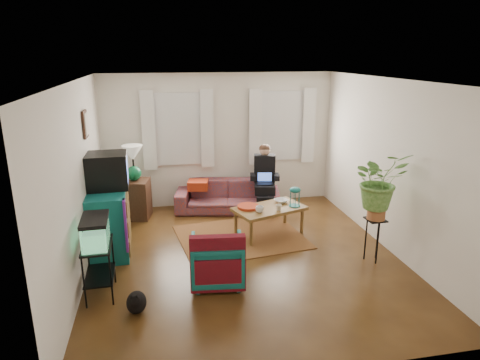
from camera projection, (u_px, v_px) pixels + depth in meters
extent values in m
cube|color=#4F2B14|center=(245.00, 257.00, 6.42)|extent=(4.50, 5.00, 0.01)
cube|color=white|center=(246.00, 80.00, 5.68)|extent=(4.50, 5.00, 0.01)
cube|color=silver|center=(219.00, 140.00, 8.40)|extent=(4.50, 0.01, 2.60)
cube|color=silver|center=(304.00, 252.00, 3.70)|extent=(4.50, 0.01, 2.60)
cube|color=silver|center=(79.00, 183.00, 5.64)|extent=(0.01, 5.00, 2.60)
cube|color=silver|center=(391.00, 167.00, 6.47)|extent=(0.01, 5.00, 2.60)
cube|color=white|center=(178.00, 129.00, 8.17)|extent=(1.08, 0.04, 1.38)
cube|color=white|center=(281.00, 126.00, 8.54)|extent=(1.08, 0.04, 1.38)
cube|color=white|center=(178.00, 130.00, 8.09)|extent=(1.36, 0.06, 1.50)
cube|color=white|center=(282.00, 127.00, 8.47)|extent=(1.36, 0.06, 1.50)
cube|color=#3D2616|center=(86.00, 124.00, 6.26)|extent=(0.04, 0.32, 0.40)
cube|color=brown|center=(241.00, 237.00, 7.12)|extent=(2.20, 1.86, 0.01)
imported|color=brown|center=(228.00, 191.00, 8.26)|extent=(2.09, 1.15, 0.77)
cube|color=#3D2717|center=(136.00, 199.00, 7.90)|extent=(0.58, 0.58, 0.72)
cube|color=#115A67|center=(109.00, 221.00, 6.52)|extent=(0.59, 1.12, 0.99)
cube|color=black|center=(107.00, 171.00, 6.41)|extent=(0.63, 0.57, 0.53)
cube|color=black|center=(99.00, 270.00, 5.34)|extent=(0.37, 0.63, 0.69)
cube|color=#7FD899|center=(95.00, 231.00, 5.19)|extent=(0.33, 0.57, 0.36)
ellipsoid|color=black|center=(136.00, 300.00, 5.04)|extent=(0.25, 0.37, 0.31)
imported|color=#12576C|center=(217.00, 258.00, 5.64)|extent=(0.74, 0.70, 0.70)
cube|color=#9E0A0A|center=(218.00, 258.00, 5.35)|extent=(0.71, 0.24, 0.57)
cube|color=brown|center=(269.00, 221.00, 7.19)|extent=(1.31, 0.98, 0.48)
imported|color=white|center=(260.00, 209.00, 6.89)|extent=(0.17, 0.17, 0.10)
imported|color=beige|center=(279.00, 207.00, 6.97)|extent=(0.13, 0.13, 0.10)
imported|color=white|center=(281.00, 201.00, 7.35)|extent=(0.29, 0.29, 0.06)
cylinder|color=#B21414|center=(248.00, 207.00, 7.09)|extent=(0.46, 0.46, 0.04)
cube|color=black|center=(374.00, 240.00, 6.25)|extent=(0.29, 0.29, 0.66)
imported|color=#599947|center=(378.00, 189.00, 6.03)|extent=(0.78, 0.68, 0.83)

